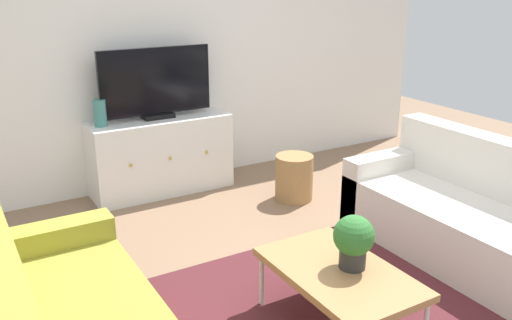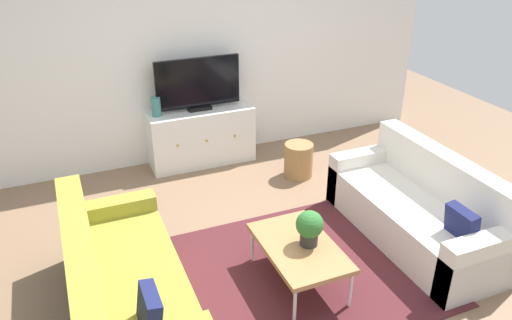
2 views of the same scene
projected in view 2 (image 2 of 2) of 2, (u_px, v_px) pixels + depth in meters
ground_plane at (281, 265)px, 4.52m from camera, size 10.00×10.00×0.00m
wall_back at (194, 51)px, 6.02m from camera, size 6.40×0.12×2.70m
area_rug at (289, 274)px, 4.39m from camera, size 2.50×1.90×0.01m
couch_left_side at (118, 290)px, 3.81m from camera, size 0.81×1.89×0.84m
couch_right_side at (422, 211)px, 4.80m from camera, size 0.81×1.89×0.84m
coffee_table at (299, 248)px, 4.15m from camera, size 0.58×0.93×0.39m
potted_plant at (309, 227)px, 4.07m from camera, size 0.23×0.23×0.31m
tv_console at (201, 136)px, 6.22m from camera, size 1.29×0.47×0.70m
flat_screen_tv at (198, 84)px, 5.93m from camera, size 1.03×0.16×0.64m
glass_vase at (156, 107)px, 5.83m from camera, size 0.11×0.11×0.23m
wicker_basket at (298, 160)px, 5.95m from camera, size 0.34×0.34×0.41m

